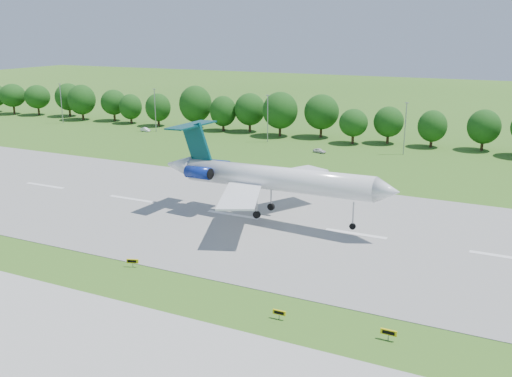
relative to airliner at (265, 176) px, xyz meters
name	(u,v)px	position (x,y,z in m)	size (l,w,h in m)	color
ground	(136,274)	(-5.44, -25.15, -6.97)	(600.00, 600.00, 0.00)	#2E5F19
runway	(233,215)	(-5.44, -0.15, -6.93)	(400.00, 45.00, 0.08)	gray
taxiway	(18,347)	(-5.44, -43.15, -6.93)	(400.00, 23.00, 0.08)	#ADADA8
tree_line	(354,118)	(-5.44, 66.85, -0.78)	(288.40, 8.40, 10.40)	#382314
light_poles	(333,123)	(-7.94, 56.85, -0.63)	(175.90, 0.25, 12.19)	gray
airliner	(265,176)	(0.00, 0.00, 0.00)	(39.44, 28.68, 13.32)	white
taxi_sign_left	(133,261)	(-7.19, -23.54, -6.19)	(1.47, 0.66, 1.05)	gray
taxi_sign_centre	(279,313)	(14.46, -27.74, -6.24)	(1.42, 0.21, 1.00)	gray
taxi_sign_right	(389,333)	(25.45, -26.97, -6.15)	(1.58, 0.22, 1.11)	gray
service_vehicle_a	(145,130)	(-63.57, 55.99, -6.44)	(1.13, 3.23, 1.07)	white
service_vehicle_b	(319,151)	(-8.78, 50.05, -6.43)	(1.27, 3.16, 1.08)	silver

